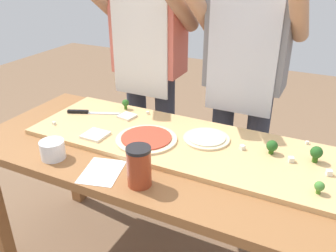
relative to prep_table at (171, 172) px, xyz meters
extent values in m
cube|color=brown|center=(-0.85, 0.31, -0.30)|extent=(0.07, 0.07, 0.71)
cube|color=brown|center=(0.00, 0.00, 0.08)|extent=(1.82, 0.73, 0.04)
cube|color=tan|center=(-0.01, 0.09, 0.11)|extent=(1.40, 0.48, 0.02)
cube|color=#B7BABF|center=(-0.48, 0.18, 0.12)|extent=(0.16, 0.09, 0.00)
cube|color=black|center=(-0.61, 0.12, 0.13)|extent=(0.11, 0.06, 0.02)
cylinder|color=beige|center=(-0.13, 0.02, 0.12)|extent=(0.28, 0.28, 0.01)
cylinder|color=#BC3D28|center=(-0.13, 0.02, 0.13)|extent=(0.23, 0.23, 0.01)
cylinder|color=beige|center=(0.11, 0.14, 0.12)|extent=(0.21, 0.21, 0.01)
cylinder|color=beige|center=(0.11, 0.14, 0.13)|extent=(0.17, 0.17, 0.01)
cube|color=silver|center=(-0.34, 0.19, 0.13)|extent=(0.09, 0.09, 0.01)
cube|color=silver|center=(-0.37, -0.05, 0.13)|extent=(0.11, 0.11, 0.01)
cylinder|color=#487A23|center=(0.60, -0.05, 0.13)|extent=(0.02, 0.02, 0.02)
sphere|color=#427F33|center=(0.60, -0.05, 0.15)|extent=(0.04, 0.04, 0.04)
cylinder|color=#2C5915|center=(0.57, 0.16, 0.13)|extent=(0.02, 0.02, 0.03)
sphere|color=#23561E|center=(0.57, 0.16, 0.16)|extent=(0.05, 0.05, 0.05)
cylinder|color=#366618|center=(-0.41, 0.28, 0.13)|extent=(0.02, 0.02, 0.02)
sphere|color=#2D6623|center=(-0.41, 0.28, 0.16)|extent=(0.04, 0.04, 0.04)
cylinder|color=#2C5915|center=(0.40, 0.15, 0.13)|extent=(0.02, 0.02, 0.02)
sphere|color=#23561E|center=(0.40, 0.15, 0.16)|extent=(0.05, 0.05, 0.05)
cube|color=silver|center=(-0.62, -0.04, 0.13)|extent=(0.02, 0.02, 0.01)
cube|color=white|center=(0.52, 0.31, 0.13)|extent=(0.02, 0.02, 0.01)
cube|color=silver|center=(0.48, 0.12, 0.13)|extent=(0.03, 0.03, 0.02)
cube|color=silver|center=(-0.27, 0.28, 0.13)|extent=(0.02, 0.02, 0.01)
cube|color=white|center=(0.63, 0.08, 0.13)|extent=(0.03, 0.03, 0.02)
cube|color=white|center=(0.28, 0.13, 0.13)|extent=(0.03, 0.03, 0.02)
cylinder|color=white|center=(-0.43, -0.25, 0.14)|extent=(0.10, 0.10, 0.08)
cylinder|color=white|center=(-0.43, -0.25, 0.12)|extent=(0.09, 0.09, 0.04)
cylinder|color=#99381E|center=(-0.01, -0.26, 0.17)|extent=(0.09, 0.09, 0.15)
cylinder|color=black|center=(-0.01, -0.26, 0.25)|extent=(0.09, 0.09, 0.01)
cube|color=white|center=(-0.18, -0.25, 0.10)|extent=(0.19, 0.22, 0.00)
cylinder|color=#333847|center=(-0.51, 0.56, -0.20)|extent=(0.12, 0.12, 0.90)
cylinder|color=#333847|center=(-0.31, 0.56, -0.20)|extent=(0.12, 0.12, 0.90)
cube|color=#DB6B5B|center=(-0.41, 0.56, 0.52)|extent=(0.40, 0.20, 0.55)
cube|color=white|center=(-0.41, 0.46, 0.44)|extent=(0.34, 0.01, 0.60)
cylinder|color=#997056|center=(-0.64, 0.46, 0.65)|extent=(0.08, 0.39, 0.31)
cylinder|color=#997056|center=(-0.18, 0.46, 0.65)|extent=(0.08, 0.39, 0.31)
cylinder|color=#333847|center=(0.05, 0.56, -0.20)|extent=(0.12, 0.12, 0.90)
cylinder|color=#333847|center=(0.25, 0.56, -0.20)|extent=(0.12, 0.12, 0.90)
cube|color=gray|center=(0.15, 0.56, 0.52)|extent=(0.40, 0.20, 0.55)
cube|color=silver|center=(0.15, 0.46, 0.44)|extent=(0.34, 0.01, 0.60)
cylinder|color=tan|center=(-0.08, 0.46, 0.65)|extent=(0.08, 0.39, 0.31)
cylinder|color=tan|center=(0.38, 0.46, 0.65)|extent=(0.08, 0.39, 0.31)
camera|label=1|loc=(0.57, -1.19, 0.88)|focal=37.63mm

